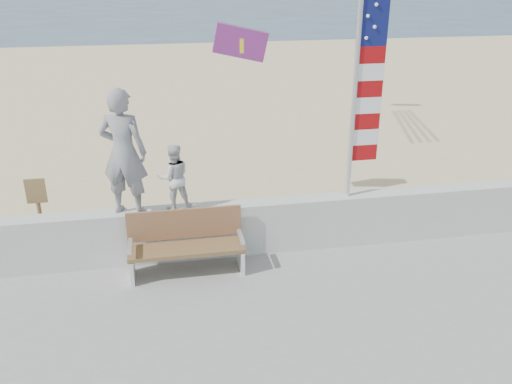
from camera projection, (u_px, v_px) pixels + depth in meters
ground at (265, 332)px, 7.53m from camera, size 220.00×220.00×0.00m
sand at (205, 139)px, 15.66m from camera, size 90.00×40.00×0.08m
seawall at (242, 228)px, 9.09m from camera, size 30.00×0.35×0.90m
adult at (123, 152)px, 8.23m from camera, size 0.84×0.69×1.99m
child at (174, 177)px, 8.53m from camera, size 0.57×0.47×1.07m
bench at (186, 242)px, 8.50m from camera, size 1.80×0.57×1.00m
flag at (363, 83)px, 8.49m from camera, size 0.50×0.08×3.50m
parafoil_kite at (242, 43)px, 9.68m from camera, size 1.03×0.36×0.69m
sign at (40, 212)px, 8.91m from camera, size 0.32×0.07×1.46m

